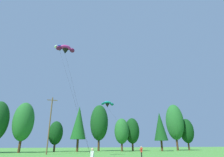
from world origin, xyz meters
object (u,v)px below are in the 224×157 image
at_px(parafoil_kite_far_blue_white, 60,48).
at_px(parafoil_kite_high_magenta, 65,49).
at_px(kite_flyer_mid, 141,151).
at_px(kite_flyer_near, 92,157).
at_px(parafoil_kite_mid_teal, 107,104).
at_px(utility_pole, 50,123).

bearing_deg(parafoil_kite_far_blue_white, parafoil_kite_high_magenta, -13.83).
bearing_deg(parafoil_kite_high_magenta, kite_flyer_mid, -13.19).
bearing_deg(parafoil_kite_high_magenta, kite_flyer_near, -78.83).
xyz_separation_m(kite_flyer_near, parafoil_kite_far_blue_white, (-3.66, 14.14, 17.21)).
bearing_deg(kite_flyer_mid, parafoil_kite_mid_teal, 90.97).
distance_m(parafoil_kite_high_magenta, parafoil_kite_far_blue_white, 0.97).
height_order(kite_flyer_mid, parafoil_kite_high_magenta, parafoil_kite_high_magenta).
xyz_separation_m(kite_flyer_near, parafoil_kite_mid_teal, (9.44, 29.42, 10.91)).
relative_size(utility_pole, parafoil_kite_mid_teal, 0.62).
bearing_deg(utility_pole, parafoil_kite_high_magenta, -82.56).
bearing_deg(kite_flyer_near, utility_pole, 99.46).
bearing_deg(parafoil_kite_mid_teal, parafoil_kite_high_magenta, -128.18).
bearing_deg(kite_flyer_mid, utility_pole, 133.41).
xyz_separation_m(utility_pole, kite_flyer_near, (4.31, -25.85, -5.20)).
bearing_deg(parafoil_kite_high_magenta, parafoil_kite_far_blue_white, 166.17).
relative_size(kite_flyer_mid, parafoil_kite_high_magenta, 0.10).
bearing_deg(parafoil_kite_far_blue_white, kite_flyer_mid, -13.24).
relative_size(utility_pole, kite_flyer_near, 7.00).
distance_m(kite_flyer_near, parafoil_kite_far_blue_white, 22.57).
bearing_deg(utility_pole, kite_flyer_mid, -46.59).
bearing_deg(parafoil_kite_far_blue_white, parafoil_kite_mid_teal, 49.40).
relative_size(parafoil_kite_high_magenta, parafoil_kite_mid_teal, 0.93).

